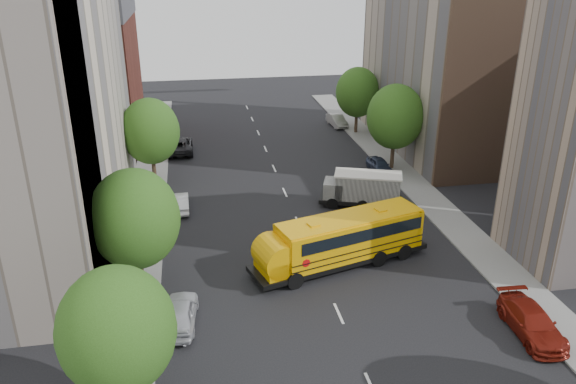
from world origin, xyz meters
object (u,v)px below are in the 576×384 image
object	(u,v)px
street_tree_5	(358,92)
parked_car_4	(380,165)
street_tree_1	(135,219)
parked_car_5	(337,120)
street_tree_0	(117,331)
street_tree_2	(150,131)
street_tree_4	(395,117)
parked_car_1	(180,203)
school_bus	(339,239)
parked_car_0	(180,313)
parked_car_3	(532,322)
parked_car_2	(180,145)
safari_truck	(362,189)

from	to	relation	value
street_tree_5	parked_car_4	world-z (taller)	street_tree_5
street_tree_1	parked_car_5	bearing A→B (deg)	58.17
street_tree_0	parked_car_5	world-z (taller)	street_tree_0
street_tree_2	street_tree_4	xyz separation A→B (m)	(22.00, 0.00, 0.25)
street_tree_2	parked_car_1	distance (m)	7.74
street_tree_0	school_bus	bearing A→B (deg)	42.38
street_tree_0	street_tree_5	distance (m)	45.65
street_tree_2	street_tree_5	bearing A→B (deg)	28.61
school_bus	parked_car_0	size ratio (longest dim) A/B	2.79
parked_car_0	parked_car_1	world-z (taller)	parked_car_0
street_tree_2	parked_car_1	bearing A→B (deg)	-70.25
parked_car_3	parked_car_0	bearing A→B (deg)	170.86
school_bus	parked_car_1	bearing A→B (deg)	117.51
school_bus	street_tree_0	bearing A→B (deg)	-153.82
parked_car_4	parked_car_2	bearing A→B (deg)	149.05
street_tree_2	safari_truck	size ratio (longest dim) A/B	1.11
street_tree_2	safari_truck	world-z (taller)	street_tree_2
school_bus	parked_car_5	size ratio (longest dim) A/B	2.96
street_tree_5	parked_car_4	size ratio (longest dim) A/B	1.97
safari_truck	parked_car_3	distance (m)	18.18
parked_car_2	parked_car_0	bearing A→B (deg)	89.94
parked_car_0	street_tree_1	bearing A→B (deg)	-51.81
street_tree_4	street_tree_5	bearing A→B (deg)	90.00
street_tree_2	parked_car_4	xyz separation A→B (m)	(20.60, -0.57, -4.18)
street_tree_1	parked_car_4	size ratio (longest dim) A/B	2.08
street_tree_0	parked_car_4	xyz separation A→B (m)	(20.60, 27.43, -3.99)
parked_car_0	parked_car_4	distance (m)	27.86
street_tree_2	street_tree_4	distance (m)	22.00
street_tree_5	parked_car_0	size ratio (longest dim) A/B	1.70
street_tree_4	parked_car_1	bearing A→B (deg)	-162.81
school_bus	parked_car_0	xyz separation A→B (m)	(-10.14, -4.76, -1.15)
parked_car_2	parked_car_3	xyz separation A→B (m)	(18.40, -34.11, -0.04)
school_bus	parked_car_5	distance (m)	32.99
street_tree_1	parked_car_0	size ratio (longest dim) A/B	1.78
street_tree_4	parked_car_2	distance (m)	21.99
street_tree_2	parked_car_1	xyz separation A→B (m)	(2.20, -6.13, -4.19)
street_tree_1	parked_car_4	world-z (taller)	street_tree_1
school_bus	parked_car_3	bearing A→B (deg)	-63.11
street_tree_2	parked_car_3	xyz separation A→B (m)	(20.60, -25.56, -4.10)
parked_car_1	parked_car_2	size ratio (longest dim) A/B	0.70
street_tree_5	street_tree_4	bearing A→B (deg)	-90.00
school_bus	parked_car_3	xyz separation A→B (m)	(8.26, -8.82, -1.18)
parked_car_4	parked_car_5	bearing A→B (deg)	85.42
parked_car_2	street_tree_4	bearing A→B (deg)	156.59
school_bus	parked_car_1	world-z (taller)	school_bus
parked_car_3	parked_car_5	size ratio (longest dim) A/B	1.20
street_tree_1	parked_car_0	world-z (taller)	street_tree_1
street_tree_0	street_tree_2	distance (m)	28.00
street_tree_2	street_tree_4	world-z (taller)	street_tree_4
street_tree_1	safari_truck	world-z (taller)	street_tree_1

